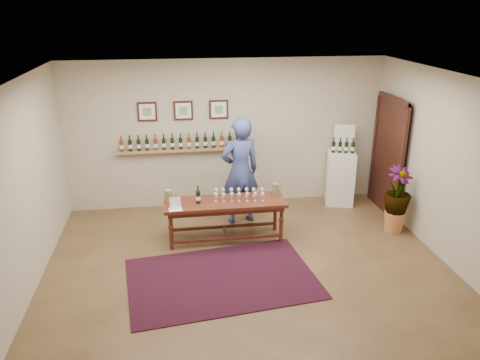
{
  "coord_description": "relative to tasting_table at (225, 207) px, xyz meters",
  "views": [
    {
      "loc": [
        -1.02,
        -6.03,
        3.7
      ],
      "look_at": [
        0.0,
        0.8,
        1.1
      ],
      "focal_mm": 35.0,
      "sensor_mm": 36.0,
      "label": 1
    }
  ],
  "objects": [
    {
      "name": "rug",
      "position": [
        -0.2,
        -1.19,
        -0.59
      ],
      "size": [
        2.83,
        2.06,
        0.01
      ],
      "primitive_type": "cube",
      "rotation": [
        0.0,
        0.0,
        0.12
      ],
      "color": "#470C0F",
      "rests_on": "ground"
    },
    {
      "name": "info_sign",
      "position": [
        2.48,
        1.37,
        0.71
      ],
      "size": [
        0.38,
        0.12,
        0.54
      ],
      "primitive_type": "cube",
      "rotation": [
        0.0,
        0.0,
        -0.26
      ],
      "color": "white",
      "rests_on": "display_pedestal"
    },
    {
      "name": "pitcher_right",
      "position": [
        0.87,
        0.13,
        0.21
      ],
      "size": [
        0.13,
        0.13,
        0.2
      ],
      "primitive_type": null,
      "rotation": [
        0.0,
        0.0,
        -0.0
      ],
      "color": "olive",
      "rests_on": "tasting_table"
    },
    {
      "name": "pitcher_left",
      "position": [
        -0.91,
        0.05,
        0.22
      ],
      "size": [
        0.16,
        0.16,
        0.23
      ],
      "primitive_type": null,
      "rotation": [
        0.0,
        0.0,
        0.12
      ],
      "color": "olive",
      "rests_on": "tasting_table"
    },
    {
      "name": "person",
      "position": [
        0.35,
        0.68,
        0.37
      ],
      "size": [
        0.78,
        0.6,
        1.92
      ],
      "primitive_type": "imported",
      "rotation": [
        0.0,
        0.0,
        3.35
      ],
      "color": "navy",
      "rests_on": "ground"
    },
    {
      "name": "tasting_table",
      "position": [
        0.0,
        0.0,
        0.0
      ],
      "size": [
        1.97,
        0.63,
        0.7
      ],
      "rotation": [
        0.0,
        0.0,
        0.0
      ],
      "color": "#492012",
      "rests_on": "ground"
    },
    {
      "name": "table_bottles",
      "position": [
        -0.44,
        0.02,
        0.26
      ],
      "size": [
        0.32,
        0.21,
        0.32
      ],
      "primitive_type": null,
      "rotation": [
        0.0,
        0.0,
        0.15
      ],
      "color": "black",
      "rests_on": "tasting_table"
    },
    {
      "name": "menu_card",
      "position": [
        -0.81,
        -0.21,
        0.2
      ],
      "size": [
        0.23,
        0.18,
        0.19
      ],
      "primitive_type": "cube",
      "rotation": [
        0.0,
        0.0,
        0.11
      ],
      "color": "white",
      "rests_on": "tasting_table"
    },
    {
      "name": "room_shell",
      "position": [
        2.34,
        0.93,
        0.53
      ],
      "size": [
        6.0,
        6.0,
        6.0
      ],
      "color": "beige",
      "rests_on": "ground"
    },
    {
      "name": "table_glasses",
      "position": [
        0.24,
        0.06,
        0.19
      ],
      "size": [
        1.19,
        0.39,
        0.16
      ],
      "primitive_type": null,
      "rotation": [
        0.0,
        0.0,
        -0.1
      ],
      "color": "silver",
      "rests_on": "tasting_table"
    },
    {
      "name": "potted_plant",
      "position": [
        2.91,
        -0.14,
        -0.0
      ],
      "size": [
        0.68,
        0.68,
        1.02
      ],
      "rotation": [
        0.0,
        0.0,
        0.32
      ],
      "color": "#C27540",
      "rests_on": "ground"
    },
    {
      "name": "display_pedestal",
      "position": [
        2.41,
        1.22,
        -0.07
      ],
      "size": [
        0.64,
        0.64,
        1.04
      ],
      "primitive_type": "cube",
      "rotation": [
        0.0,
        0.0,
        -0.26
      ],
      "color": "white",
      "rests_on": "ground"
    },
    {
      "name": "pedestal_bottles",
      "position": [
        2.41,
        1.21,
        0.6
      ],
      "size": [
        0.33,
        0.16,
        0.32
      ],
      "primitive_type": null,
      "rotation": [
        0.0,
        0.0,
        -0.26
      ],
      "color": "black",
      "rests_on": "display_pedestal"
    },
    {
      "name": "ground",
      "position": [
        0.23,
        -0.93,
        -0.59
      ],
      "size": [
        6.0,
        6.0,
        0.0
      ],
      "primitive_type": "plane",
      "color": "brown",
      "rests_on": "ground"
    }
  ]
}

